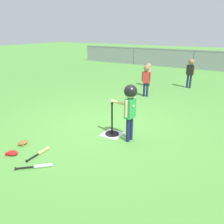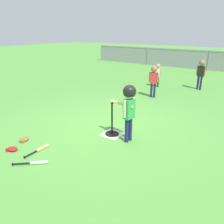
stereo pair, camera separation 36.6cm
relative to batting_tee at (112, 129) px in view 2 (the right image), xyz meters
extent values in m
plane|color=#51933D|center=(-0.39, 0.31, -0.13)|extent=(60.00, 60.00, 0.00)
cube|color=white|center=(0.00, 0.00, -0.13)|extent=(0.44, 0.44, 0.01)
cylinder|color=black|center=(0.00, 0.00, -0.12)|extent=(0.32, 0.32, 0.03)
cylinder|color=black|center=(0.00, 0.00, 0.27)|extent=(0.04, 0.04, 0.74)
cylinder|color=black|center=(0.00, 0.00, 0.63)|extent=(0.06, 0.06, 0.02)
sphere|color=white|center=(0.00, 0.00, 0.68)|extent=(0.07, 0.07, 0.07)
cylinder|color=#191E4C|center=(0.47, -0.12, 0.14)|extent=(0.08, 0.08, 0.53)
cylinder|color=#191E4C|center=(0.48, 0.00, 0.14)|extent=(0.08, 0.08, 0.53)
cube|color=green|center=(0.48, -0.06, 0.61)|extent=(0.17, 0.25, 0.42)
cylinder|color=beige|center=(0.46, -0.21, 0.64)|extent=(0.06, 0.06, 0.36)
cylinder|color=beige|center=(0.50, 0.08, 0.64)|extent=(0.06, 0.06, 0.36)
sphere|color=beige|center=(0.48, -0.06, 0.95)|extent=(0.24, 0.24, 0.24)
sphere|color=black|center=(0.48, -0.06, 0.98)|extent=(0.27, 0.27, 0.27)
cylinder|color=#DBB266|center=(0.27, -0.03, 0.68)|extent=(0.60, 0.13, 0.06)
cylinder|color=#262626|center=(-1.05, 4.83, 0.09)|extent=(0.07, 0.07, 0.43)
cylinder|color=#262626|center=(-1.14, 4.81, 0.09)|extent=(0.07, 0.07, 0.43)
cube|color=white|center=(-1.10, 4.82, 0.47)|extent=(0.21, 0.15, 0.34)
cylinder|color=tan|center=(-0.98, 4.84, 0.49)|extent=(0.05, 0.05, 0.29)
cylinder|color=tan|center=(-1.21, 4.79, 0.49)|extent=(0.05, 0.05, 0.29)
sphere|color=tan|center=(-1.10, 4.82, 0.74)|extent=(0.19, 0.19, 0.19)
cylinder|color=#191E4C|center=(-0.51, 3.31, 0.12)|extent=(0.08, 0.08, 0.50)
cylinder|color=#191E4C|center=(-0.62, 3.29, 0.12)|extent=(0.08, 0.08, 0.50)
cube|color=red|center=(-0.56, 3.30, 0.57)|extent=(0.24, 0.17, 0.39)
cylinder|color=#8C6647|center=(-0.42, 3.32, 0.60)|extent=(0.06, 0.06, 0.33)
cylinder|color=#8C6647|center=(-0.70, 3.28, 0.60)|extent=(0.06, 0.06, 0.33)
sphere|color=#8C6647|center=(-0.56, 3.30, 0.88)|extent=(0.22, 0.22, 0.22)
cylinder|color=#191E4C|center=(0.54, 5.39, 0.13)|extent=(0.08, 0.08, 0.53)
cylinder|color=#191E4C|center=(0.42, 5.40, 0.13)|extent=(0.08, 0.08, 0.53)
cube|color=black|center=(0.48, 5.40, 0.60)|extent=(0.25, 0.16, 0.41)
cylinder|color=#8C6647|center=(0.63, 5.39, 0.63)|extent=(0.06, 0.06, 0.35)
cylinder|color=#8C6647|center=(0.33, 5.41, 0.63)|extent=(0.06, 0.06, 0.35)
sphere|color=#8C6647|center=(0.48, 5.40, 0.94)|extent=(0.24, 0.24, 0.24)
cylinder|color=silver|center=(-0.37, -1.75, -0.10)|extent=(0.27, 0.25, 0.06)
cylinder|color=black|center=(-0.60, -1.95, -0.10)|extent=(0.25, 0.23, 0.03)
cylinder|color=black|center=(-0.71, -2.06, -0.10)|extent=(0.04, 0.05, 0.05)
cylinder|color=#DBB266|center=(-0.75, -1.38, -0.10)|extent=(0.07, 0.28, 0.06)
cylinder|color=black|center=(-0.74, -1.66, -0.10)|extent=(0.04, 0.28, 0.03)
cylinder|color=black|center=(-0.74, -1.80, -0.10)|extent=(0.05, 0.02, 0.05)
ellipsoid|color=#B21919|center=(-1.20, -1.76, -0.09)|extent=(0.25, 0.20, 0.07)
cube|color=#B21919|center=(-1.25, -1.84, -0.09)|extent=(0.06, 0.05, 0.06)
ellipsoid|color=brown|center=(-1.37, -1.38, -0.09)|extent=(0.16, 0.22, 0.07)
cube|color=brown|center=(-1.30, -1.44, -0.09)|extent=(0.04, 0.05, 0.06)
cylinder|color=slate|center=(-8.39, 10.33, 0.45)|extent=(0.06, 0.06, 1.15)
cylinder|color=slate|center=(-4.39, 10.33, 0.45)|extent=(0.06, 0.06, 1.15)
cylinder|color=slate|center=(-0.39, 10.33, 0.45)|extent=(0.06, 0.06, 1.15)
cube|color=gray|center=(-0.39, 10.33, 0.96)|extent=(16.00, 0.03, 0.03)
cube|color=gray|center=(-0.39, 10.33, 0.45)|extent=(16.00, 0.01, 1.15)
camera|label=1|loc=(2.38, -3.97, 2.14)|focal=35.51mm
camera|label=2|loc=(2.68, -3.77, 2.14)|focal=35.51mm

